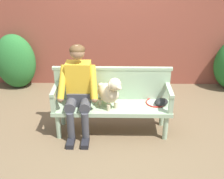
# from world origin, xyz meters

# --- Properties ---
(ground_plane) EXTENTS (40.00, 40.00, 0.00)m
(ground_plane) POSITION_xyz_m (0.00, 0.00, 0.00)
(ground_plane) COLOR brown
(brick_garden_fence) EXTENTS (8.00, 0.30, 2.23)m
(brick_garden_fence) POSITION_xyz_m (0.00, 1.84, 1.11)
(brick_garden_fence) COLOR brown
(brick_garden_fence) RESTS_ON ground
(hedge_bush_mid_left) EXTENTS (0.77, 0.52, 1.05)m
(hedge_bush_mid_left) POSITION_xyz_m (-1.86, 1.51, 0.53)
(hedge_bush_mid_left) COLOR #286B2D
(hedge_bush_mid_left) RESTS_ON ground
(garden_bench) EXTENTS (1.66, 0.48, 0.43)m
(garden_bench) POSITION_xyz_m (0.00, 0.00, 0.37)
(garden_bench) COLOR #9EB793
(garden_bench) RESTS_ON ground
(bench_backrest) EXTENTS (1.70, 0.06, 0.50)m
(bench_backrest) POSITION_xyz_m (0.00, 0.21, 0.69)
(bench_backrest) COLOR #9EB793
(bench_backrest) RESTS_ON garden_bench
(bench_armrest_left_end) EXTENTS (0.06, 0.48, 0.28)m
(bench_armrest_left_end) POSITION_xyz_m (-0.79, -0.09, 0.63)
(bench_armrest_left_end) COLOR #9EB793
(bench_armrest_left_end) RESTS_ON garden_bench
(bench_armrest_right_end) EXTENTS (0.06, 0.48, 0.28)m
(bench_armrest_right_end) POSITION_xyz_m (0.79, -0.09, 0.63)
(bench_armrest_right_end) COLOR #9EB793
(bench_armrest_right_end) RESTS_ON garden_bench
(person_seated) EXTENTS (0.56, 0.64, 1.30)m
(person_seated) POSITION_xyz_m (-0.46, -0.01, 0.71)
(person_seated) COLOR black
(person_seated) RESTS_ON ground
(dog_on_bench) EXTENTS (0.40, 0.45, 0.48)m
(dog_on_bench) POSITION_xyz_m (-0.03, -0.06, 0.67)
(dog_on_bench) COLOR beige
(dog_on_bench) RESTS_ON garden_bench
(tennis_racket) EXTENTS (0.30, 0.57, 0.03)m
(tennis_racket) POSITION_xyz_m (0.63, 0.11, 0.44)
(tennis_racket) COLOR red
(tennis_racket) RESTS_ON garden_bench
(baseball_glove) EXTENTS (0.28, 0.27, 0.09)m
(baseball_glove) POSITION_xyz_m (0.70, 0.02, 0.48)
(baseball_glove) COLOR black
(baseball_glove) RESTS_ON garden_bench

